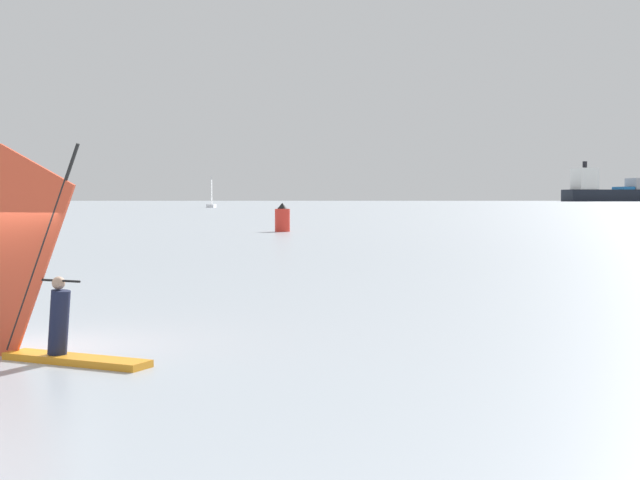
# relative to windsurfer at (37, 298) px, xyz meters

# --- Properties ---
(ground_plane) EXTENTS (4000.00, 4000.00, 0.00)m
(ground_plane) POSITION_rel_windsurfer_xyz_m (-0.77, 0.80, -1.05)
(ground_plane) COLOR #9EA8B2
(windsurfer) EXTENTS (4.31, 1.46, 3.92)m
(windsurfer) POSITION_rel_windsurfer_xyz_m (0.00, 0.00, 0.00)
(windsurfer) COLOR orange
(windsurfer) RESTS_ON ground_plane
(cargo_ship) EXTENTS (140.62, 70.05, 35.80)m
(cargo_ship) POSITION_rel_windsurfer_xyz_m (157.59, 830.60, 8.50)
(cargo_ship) COLOR black
(cargo_ship) RESTS_ON ground_plane
(channel_buoy) EXTENTS (1.24, 1.24, 2.38)m
(channel_buoy) POSITION_rel_windsurfer_xyz_m (-7.93, 57.68, 0.03)
(channel_buoy) COLOR red
(channel_buoy) RESTS_ON ground_plane
(small_sailboat) EXTENTS (3.65, 9.18, 9.32)m
(small_sailboat) POSITION_rel_windsurfer_xyz_m (-68.06, 240.81, -0.22)
(small_sailboat) COLOR white
(small_sailboat) RESTS_ON ground_plane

